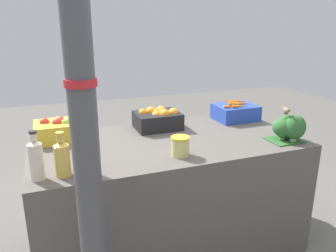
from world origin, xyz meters
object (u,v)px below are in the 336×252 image
at_px(orange_crate, 158,119).
at_px(pickle_jar, 180,146).
at_px(juice_bottle_golden, 62,158).
at_px(sparrow_bird, 286,110).
at_px(juice_bottle_ruby, 84,151).
at_px(juice_bottle_cloudy, 36,159).
at_px(carrot_crate, 236,112).
at_px(support_pole, 82,107).
at_px(apple_crate, 61,129).
at_px(broccoli_pile, 289,127).

bearing_deg(orange_crate, pickle_jar, -95.27).
relative_size(juice_bottle_golden, sparrow_bird, 1.84).
bearing_deg(juice_bottle_ruby, sparrow_bird, 1.44).
relative_size(juice_bottle_cloudy, juice_bottle_ruby, 0.91).
bearing_deg(juice_bottle_golden, carrot_crate, 23.11).
bearing_deg(support_pole, juice_bottle_cloudy, 117.34).
xyz_separation_m(apple_crate, juice_bottle_cloudy, (-0.15, -0.60, 0.04)).
distance_m(juice_bottle_ruby, pickle_jar, 0.56).
height_order(carrot_crate, juice_bottle_golden, juice_bottle_golden).
bearing_deg(pickle_jar, juice_bottle_golden, -176.63).
height_order(orange_crate, broccoli_pile, broccoli_pile).
bearing_deg(juice_bottle_cloudy, sparrow_bird, 1.22).
bearing_deg(juice_bottle_cloudy, juice_bottle_ruby, 0.00).
relative_size(juice_bottle_golden, juice_bottle_ruby, 0.83).
height_order(carrot_crate, juice_bottle_ruby, juice_bottle_ruby).
xyz_separation_m(apple_crate, juice_bottle_ruby, (0.09, -0.60, 0.05)).
xyz_separation_m(broccoli_pile, juice_bottle_ruby, (-1.34, -0.02, 0.03)).
xyz_separation_m(apple_crate, pickle_jar, (0.65, -0.56, -0.01)).
relative_size(carrot_crate, juice_bottle_golden, 1.38).
relative_size(apple_crate, broccoli_pile, 1.49).
xyz_separation_m(juice_bottle_ruby, sparrow_bird, (1.31, 0.03, 0.09)).
bearing_deg(orange_crate, juice_bottle_ruby, -135.70).
relative_size(broccoli_pile, sparrow_bird, 1.71).
xyz_separation_m(support_pole, broccoli_pile, (1.37, 0.42, -0.36)).
bearing_deg(juice_bottle_ruby, orange_crate, 44.30).
relative_size(support_pole, carrot_crate, 7.65).
distance_m(carrot_crate, juice_bottle_ruby, 1.42).
distance_m(juice_bottle_golden, sparrow_bird, 1.43).
relative_size(orange_crate, juice_bottle_ruby, 1.15).
height_order(juice_bottle_golden, juice_bottle_ruby, juice_bottle_ruby).
xyz_separation_m(apple_crate, orange_crate, (0.70, -0.00, 0.00)).
xyz_separation_m(juice_bottle_cloudy, sparrow_bird, (1.54, 0.03, 0.10)).
bearing_deg(juice_bottle_ruby, juice_bottle_cloudy, 180.00).
bearing_deg(carrot_crate, orange_crate, 179.99).
height_order(apple_crate, orange_crate, orange_crate).
relative_size(broccoli_pile, juice_bottle_golden, 0.93).
relative_size(support_pole, orange_crate, 7.65).
relative_size(juice_bottle_golden, pickle_jar, 2.01).
height_order(broccoli_pile, juice_bottle_ruby, juice_bottle_ruby).
bearing_deg(juice_bottle_cloudy, apple_crate, 76.18).
bearing_deg(juice_bottle_golden, orange_crate, 39.52).
bearing_deg(pickle_jar, juice_bottle_ruby, -175.95).
height_order(apple_crate, juice_bottle_ruby, juice_bottle_ruby).
height_order(carrot_crate, juice_bottle_cloudy, juice_bottle_cloudy).
distance_m(broccoli_pile, pickle_jar, 0.78).
height_order(orange_crate, juice_bottle_ruby, juice_bottle_ruby).
bearing_deg(orange_crate, juice_bottle_golden, -140.48).
relative_size(carrot_crate, juice_bottle_ruby, 1.15).
distance_m(carrot_crate, pickle_jar, 0.91).
bearing_deg(support_pole, pickle_jar, 36.44).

